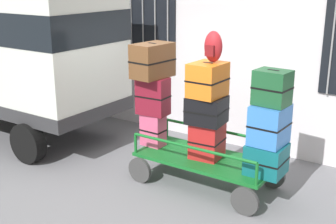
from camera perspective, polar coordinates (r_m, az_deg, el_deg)
name	(u,v)px	position (r m, az deg, el deg)	size (l,w,h in m)	color
ground_plane	(161,187)	(6.84, -0.88, -9.60)	(40.00, 40.00, 0.00)	slate
building_wall	(237,10)	(8.19, 8.87, 12.86)	(12.00, 0.38, 5.00)	silver
van	(13,47)	(9.21, -19.24, 7.88)	(4.37, 2.00, 2.85)	silver
luggage_cart	(205,163)	(6.78, 4.83, -6.52)	(2.16, 1.04, 0.45)	#146023
cart_railing	(206,141)	(6.65, 4.90, -3.71)	(2.04, 0.90, 0.33)	#146023
suitcase_left_bottom	(153,130)	(7.12, -1.93, -2.30)	(0.38, 0.26, 0.52)	#CC4C72
suitcase_left_middle	(153,96)	(6.96, -1.95, 2.07)	(0.51, 0.34, 0.60)	maroon
suitcase_left_top	(153,60)	(6.83, -2.00, 6.64)	(0.47, 0.69, 0.53)	brown
suitcase_midleft_bottom	(207,140)	(6.67, 5.05, -3.58)	(0.48, 0.48, 0.55)	#B21E1E
suitcase_midleft_middle	(207,110)	(6.49, 4.98, 0.28)	(0.57, 0.52, 0.40)	black
suitcase_midleft_top	(208,80)	(6.38, 5.11, 4.15)	(0.45, 0.55, 0.49)	orange
suitcase_center_bottom	(266,159)	(6.28, 12.51, -5.90)	(0.51, 0.50, 0.43)	#0F5960
suitcase_center_middle	(269,125)	(6.14, 12.90, -1.58)	(0.46, 0.53, 0.55)	#3372C6
suitcase_center_top	(272,88)	(6.00, 13.24, 3.07)	(0.48, 0.39, 0.47)	#194C28
backpack	(213,47)	(6.31, 5.82, 8.32)	(0.27, 0.22, 0.44)	maroon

